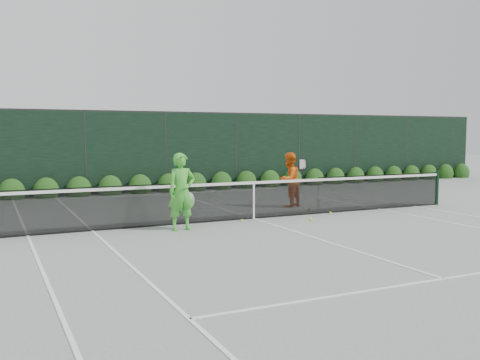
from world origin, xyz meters
name	(u,v)px	position (x,y,z in m)	size (l,w,h in m)	color
ground	(254,219)	(0.00, 0.00, 0.00)	(80.00, 80.00, 0.00)	gray
tennis_net	(253,199)	(-0.02, 0.00, 0.53)	(12.90, 0.10, 1.07)	#10321D
player_woman	(182,192)	(-2.22, -0.72, 0.89)	(0.68, 0.45, 1.78)	green
player_man	(289,180)	(2.00, 1.56, 0.82)	(1.00, 0.90, 1.64)	orange
court_lines	(254,219)	(0.00, 0.00, 0.01)	(11.03, 23.83, 0.01)	white
windscreen_fence	(312,167)	(0.00, -2.71, 1.51)	(32.00, 21.07, 3.06)	black
hedge_row	(169,186)	(0.00, 7.15, 0.23)	(31.66, 0.65, 0.94)	#103B10
tennis_balls	(301,216)	(1.25, -0.33, 0.03)	(2.83, 1.66, 0.07)	#C9F235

